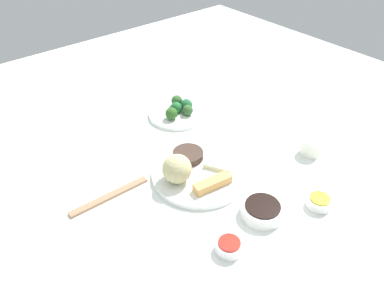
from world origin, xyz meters
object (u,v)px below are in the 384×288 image
object	(u,v)px
sauce_ramekin_sweet_and_sour	(229,247)
teacup	(311,147)
main_plate	(199,174)
soy_sauce_bowl	(262,211)
chopsticks_pair	(110,196)
broccoli_plate	(177,114)
sauce_ramekin_hot_mustard	(319,202)

from	to	relation	value
sauce_ramekin_sweet_and_sour	teacup	size ratio (longest dim) A/B	1.02
sauce_ramekin_sweet_and_sour	teacup	bearing A→B (deg)	12.85
main_plate	soy_sauce_bowl	xyz separation A→B (m)	(0.03, -0.21, 0.01)
main_plate	chopsticks_pair	size ratio (longest dim) A/B	1.19
broccoli_plate	sauce_ramekin_hot_mustard	distance (m)	0.57
main_plate	sauce_ramekin_sweet_and_sour	bearing A→B (deg)	-115.69
sauce_ramekin_hot_mustard	teacup	bearing A→B (deg)	41.77
sauce_ramekin_sweet_and_sour	soy_sauce_bowl	bearing A→B (deg)	10.41
soy_sauce_bowl	sauce_ramekin_hot_mustard	distance (m)	0.15
sauce_ramekin_hot_mustard	chopsticks_pair	size ratio (longest dim) A/B	0.28
teacup	soy_sauce_bowl	bearing A→B (deg)	-166.03
sauce_ramekin_sweet_and_sour	teacup	world-z (taller)	teacup
soy_sauce_bowl	chopsticks_pair	world-z (taller)	soy_sauce_bowl
main_plate	sauce_ramekin_hot_mustard	distance (m)	0.33
sauce_ramekin_sweet_and_sour	sauce_ramekin_hot_mustard	xyz separation A→B (m)	(0.27, -0.05, 0.00)
main_plate	teacup	world-z (taller)	teacup
sauce_ramekin_hot_mustard	chopsticks_pair	bearing A→B (deg)	136.93
soy_sauce_bowl	sauce_ramekin_hot_mustard	size ratio (longest dim) A/B	1.73
sauce_ramekin_hot_mustard	chopsticks_pair	distance (m)	0.54
main_plate	soy_sauce_bowl	size ratio (longest dim) A/B	2.49
sauce_ramekin_hot_mustard	chopsticks_pair	xyz separation A→B (m)	(-0.40, 0.37, -0.01)
sauce_ramekin_sweet_and_sour	main_plate	bearing A→B (deg)	64.31
main_plate	chopsticks_pair	bearing A→B (deg)	159.63
main_plate	broccoli_plate	distance (m)	0.32
sauce_ramekin_sweet_and_sour	chopsticks_pair	bearing A→B (deg)	110.75
teacup	sauce_ramekin_hot_mustard	bearing A→B (deg)	-138.23
sauce_ramekin_hot_mustard	soy_sauce_bowl	bearing A→B (deg)	151.64
sauce_ramekin_sweet_and_sour	chopsticks_pair	distance (m)	0.35
broccoli_plate	sauce_ramekin_hot_mustard	xyz separation A→B (m)	(0.02, -0.57, 0.01)
soy_sauce_bowl	sauce_ramekin_sweet_and_sour	distance (m)	0.14
soy_sauce_bowl	teacup	world-z (taller)	teacup
teacup	chopsticks_pair	bearing A→B (deg)	158.30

